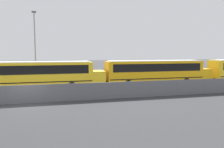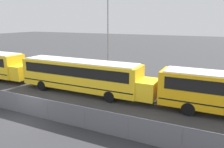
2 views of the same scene
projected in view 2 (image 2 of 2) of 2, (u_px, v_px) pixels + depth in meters
The scene contains 4 objects.
ground_plane at pixel (33, 116), 16.33m from camera, with size 200.00×200.00×0.00m, color #38383A.
fence at pixel (32, 106), 16.14m from camera, with size 113.70×0.07×1.53m.
school_bus_3 at pixel (82, 74), 21.07m from camera, with size 13.92×2.59×3.21m.
light_pole at pixel (108, 34), 27.06m from camera, with size 0.60×0.24×9.86m.
Camera 2 is at (11.96, -11.00, 6.89)m, focal length 35.00 mm.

